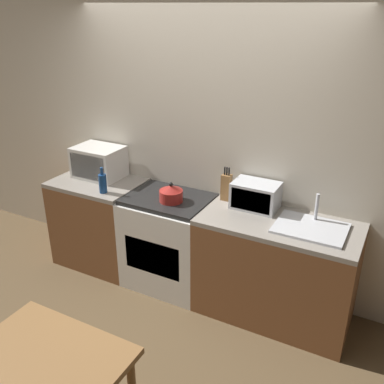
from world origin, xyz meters
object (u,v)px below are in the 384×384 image
object	(u,v)px
stove_range	(169,241)
microwave	(99,162)
kettle	(171,193)
dining_table	(39,378)
toaster_oven	(256,196)
bottle	(103,183)

from	to	relation	value
stove_range	microwave	bearing A→B (deg)	172.61
kettle	microwave	bearing A→B (deg)	169.65
dining_table	toaster_oven	bearing A→B (deg)	76.69
microwave	dining_table	bearing A→B (deg)	-59.76
microwave	kettle	bearing A→B (deg)	-10.35
bottle	toaster_oven	xyz separation A→B (m)	(1.34, 0.35, 0.02)
bottle	dining_table	distance (m)	1.92
stove_range	kettle	bearing A→B (deg)	-41.81
bottle	dining_table	bearing A→B (deg)	-62.62
microwave	bottle	bearing A→B (deg)	-46.60
stove_range	microwave	size ratio (longest dim) A/B	1.93
kettle	bottle	distance (m)	0.66
microwave	toaster_oven	distance (m)	1.63
dining_table	kettle	bearing A→B (deg)	96.95
kettle	bottle	xyz separation A→B (m)	(-0.65, -0.13, 0.02)
microwave	toaster_oven	world-z (taller)	microwave
toaster_oven	dining_table	xyz separation A→B (m)	(-0.48, -2.02, -0.38)
bottle	toaster_oven	bearing A→B (deg)	14.46
kettle	toaster_oven	bearing A→B (deg)	17.30
kettle	toaster_oven	size ratio (longest dim) A/B	0.54
stove_range	microwave	world-z (taller)	microwave
stove_range	bottle	xyz separation A→B (m)	(-0.58, -0.19, 0.55)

